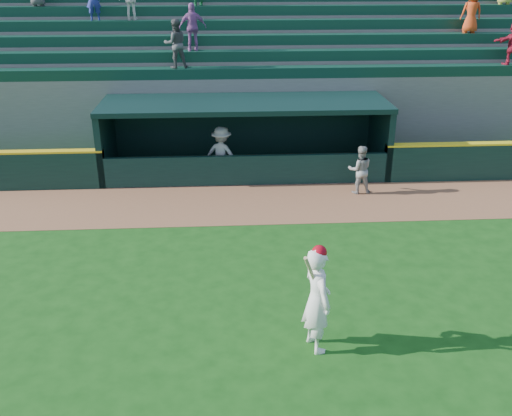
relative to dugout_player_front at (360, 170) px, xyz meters
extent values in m
plane|color=#164A12|center=(-3.45, -5.61, -0.76)|extent=(120.00, 120.00, 0.00)
cube|color=#915B3A|center=(-3.45, -0.71, -0.76)|extent=(40.00, 3.00, 0.01)
imported|color=gray|center=(0.00, 0.00, 0.00)|extent=(0.76, 0.60, 1.52)
imported|color=#ABACA6|center=(-4.25, 1.36, 0.14)|extent=(1.33, 1.06, 1.81)
cube|color=slate|center=(-3.45, 2.09, -0.74)|extent=(9.00, 2.60, 0.04)
cube|color=black|center=(-8.05, 2.09, 0.39)|extent=(0.20, 2.60, 2.30)
cube|color=black|center=(1.15, 2.09, 0.39)|extent=(0.20, 2.60, 2.30)
cube|color=black|center=(-3.45, 3.39, 0.39)|extent=(9.40, 0.20, 2.30)
cube|color=black|center=(-3.45, 2.09, 1.62)|extent=(9.40, 2.80, 0.16)
cube|color=black|center=(-3.45, 0.87, -0.26)|extent=(9.00, 0.16, 1.00)
cube|color=brown|center=(-3.45, 2.89, -0.51)|extent=(8.40, 0.45, 0.10)
cube|color=slate|center=(-3.45, 3.91, 0.69)|extent=(34.00, 0.85, 2.91)
cube|color=#0F3828|center=(-3.45, 3.79, 2.33)|extent=(34.00, 0.60, 0.36)
cube|color=slate|center=(-3.45, 4.76, 0.92)|extent=(34.00, 0.85, 3.36)
cube|color=#0F3828|center=(-3.45, 4.64, 2.78)|extent=(34.00, 0.60, 0.36)
cube|color=slate|center=(-3.45, 5.61, 1.14)|extent=(34.00, 0.85, 3.81)
cube|color=#0F3828|center=(-3.45, 5.49, 3.23)|extent=(34.00, 0.60, 0.36)
cube|color=slate|center=(-3.45, 6.46, 1.37)|extent=(34.00, 0.85, 4.26)
cube|color=#0F3828|center=(-3.45, 6.34, 3.68)|extent=(34.00, 0.60, 0.36)
cube|color=slate|center=(-3.45, 7.31, 1.59)|extent=(34.00, 0.85, 4.71)
cube|color=#0F3828|center=(-3.45, 7.19, 4.13)|extent=(34.00, 0.60, 0.36)
cube|color=slate|center=(-3.45, 8.16, 1.82)|extent=(34.00, 0.85, 5.16)
cube|color=slate|center=(-3.45, 9.01, 2.04)|extent=(34.00, 0.85, 5.61)
cube|color=slate|center=(-3.45, 9.59, 2.04)|extent=(34.50, 0.30, 5.61)
imported|color=#D64217|center=(5.18, 5.51, 4.17)|extent=(0.78, 0.54, 1.52)
imported|color=navy|center=(-8.87, 6.36, 4.60)|extent=(0.61, 0.48, 1.48)
imported|color=#4F4F4F|center=(-5.73, 3.81, 3.32)|extent=(0.91, 0.79, 1.62)
imported|color=#A461A7|center=(-5.16, 4.66, 3.77)|extent=(0.99, 0.50, 1.62)
imported|color=white|center=(-2.56, -7.63, 0.27)|extent=(0.70, 0.87, 2.07)
sphere|color=#A80916|center=(-2.56, -7.63, 1.24)|extent=(0.27, 0.27, 0.27)
cylinder|color=#D3B987|center=(-2.74, -7.85, 1.01)|extent=(0.32, 0.44, 0.76)
camera|label=1|loc=(-4.20, -16.35, 5.90)|focal=40.00mm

